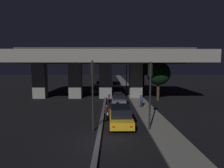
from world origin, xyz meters
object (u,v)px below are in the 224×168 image
Objects in this scene: pedestrian_on_sidewalk at (141,100)px; traffic_light_left_of_median at (93,84)px; car_taxi_yellow_fourth at (116,85)px; car_black_third at (116,90)px; car_taxi_yellow_lead at (120,116)px; car_grey_second at (119,100)px; motorcycle_white_filtering_near at (107,113)px; traffic_light_right_of_median at (150,85)px; car_white_third_oncoming at (103,80)px; car_dark_green_lead_oncoming at (96,89)px; street_lamp at (125,68)px; motorcycle_red_filtering_mid at (109,98)px; car_silver_second_oncoming at (100,83)px.

traffic_light_left_of_median is at bearing -124.15° from pedestrian_on_sidewalk.
traffic_light_left_of_median is 25.16m from car_taxi_yellow_fourth.
pedestrian_on_sidewalk is (2.89, -10.21, 0.11)m from car_black_third.
traffic_light_left_of_median is 3.89m from car_taxi_yellow_lead.
traffic_light_left_of_median is 18.25m from car_black_third.
car_taxi_yellow_lead is at bearing 28.84° from traffic_light_left_of_median.
motorcycle_white_filtering_near is at bearing 167.79° from car_grey_second.
traffic_light_right_of_median reaches higher than car_white_third_oncoming.
street_lamp is at bearing 125.70° from car_dark_green_lead_oncoming.
car_black_third is 1.06× the size of car_white_third_oncoming.
car_grey_second is at bearing 102.86° from traffic_light_right_of_median.
car_taxi_yellow_fourth is 21.72m from motorcycle_white_filtering_near.
car_grey_second is (-2.03, 8.89, -2.94)m from traffic_light_right_of_median.
car_black_third is 7.02m from car_taxi_yellow_fourth.
car_black_third is at bearing 82.66° from traffic_light_left_of_median.
car_white_third_oncoming is at bearing 4.24° from motorcycle_red_filtering_mid.
motorcycle_red_filtering_mid is at bearing 2.48° from motorcycle_white_filtering_near.
car_dark_green_lead_oncoming is at bearing 10.47° from car_taxi_yellow_lead.
car_dark_green_lead_oncoming is (-3.63, 18.36, 0.02)m from car_taxi_yellow_lead.
street_lamp is 4.17× the size of motorcycle_red_filtering_mid.
traffic_light_right_of_median is 2.99× the size of motorcycle_white_filtering_near.
traffic_light_right_of_median is 18.22m from car_black_third.
car_black_third is 2.61× the size of motorcycle_white_filtering_near.
traffic_light_left_of_median is at bearing -179.99° from traffic_light_right_of_median.
motorcycle_red_filtering_mid is (-3.34, 11.63, -3.15)m from traffic_light_right_of_median.
car_taxi_yellow_lead is 1.07× the size of car_grey_second.
motorcycle_white_filtering_near is at bearing 6.34° from car_dark_green_lead_oncoming.
car_grey_second is at bearing -97.67° from street_lamp.
car_white_third_oncoming is (-5.59, 42.33, -2.82)m from traffic_light_right_of_median.
pedestrian_on_sidewalk is (2.74, -1.23, 0.20)m from car_grey_second.
car_taxi_yellow_lead is at bearing -95.63° from street_lamp.
car_white_third_oncoming reaches higher than motorcycle_red_filtering_mid.
car_silver_second_oncoming is (-5.94, 31.61, -2.73)m from traffic_light_right_of_median.
car_grey_second is 23.06m from car_silver_second_oncoming.
car_silver_second_oncoming is (-1.45, 31.62, -2.79)m from traffic_light_left_of_median.
car_taxi_yellow_fourth is (0.05, 15.99, 0.22)m from car_grey_second.
traffic_light_right_of_median is (4.48, 0.00, -0.07)m from traffic_light_left_of_median.
car_taxi_yellow_lead is at bearing 150.99° from traffic_light_right_of_median.
street_lamp is 19.40m from car_white_third_oncoming.
motorcycle_white_filtering_near is (-1.25, -14.65, -0.28)m from car_black_third.
car_black_third reaches higher than car_grey_second.
street_lamp reaches higher than motorcycle_white_filtering_near.
pedestrian_on_sidewalk reaches higher than car_black_third.
car_taxi_yellow_fourth is at bearing 84.24° from traffic_light_left_of_median.
car_silver_second_oncoming is (-3.70, 30.38, 0.12)m from car_taxi_yellow_lead.
traffic_light_right_of_median reaches higher than pedestrian_on_sidewalk.
street_lamp reaches higher than car_silver_second_oncoming.
car_grey_second is 0.87× the size of car_dark_green_lead_oncoming.
car_white_third_oncoming is 30.78m from motorcycle_red_filtering_mid.
pedestrian_on_sidewalk is at bearing -112.54° from car_grey_second.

